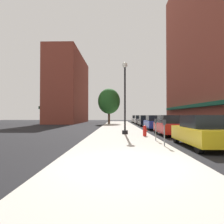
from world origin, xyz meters
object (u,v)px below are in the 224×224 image
(lamppost, at_px, (125,96))
(car_silver, at_px, (139,120))
(car_yellow, at_px, (201,132))
(car_black, at_px, (145,121))
(car_red, at_px, (170,126))
(fire_hydrant, at_px, (145,131))
(parking_meter_near, at_px, (164,129))
(car_blue, at_px, (154,123))
(tree_near, at_px, (109,101))
(parking_meter_far, at_px, (156,127))
(car_white, at_px, (136,119))

(lamppost, xyz_separation_m, car_silver, (3.64, 20.78, -2.39))
(car_yellow, bearing_deg, car_black, 89.16)
(car_red, bearing_deg, fire_hydrant, -143.72)
(lamppost, relative_size, car_yellow, 1.37)
(car_silver, bearing_deg, parking_meter_near, -95.12)
(car_red, relative_size, car_silver, 1.00)
(car_blue, height_order, car_silver, same)
(lamppost, distance_m, car_blue, 7.94)
(car_red, xyz_separation_m, car_black, (0.00, 13.80, 0.00))
(tree_near, xyz_separation_m, car_blue, (5.74, -13.26, -3.46))
(tree_near, bearing_deg, parking_meter_far, -81.03)
(tree_near, relative_size, car_black, 1.52)
(parking_meter_near, bearing_deg, fire_hydrant, 93.65)
(car_blue, bearing_deg, car_black, 88.52)
(car_red, distance_m, car_white, 27.77)
(car_red, height_order, car_silver, same)
(fire_hydrant, height_order, car_blue, car_blue)
(car_yellow, bearing_deg, lamppost, 120.81)
(car_silver, bearing_deg, parking_meter_far, -95.47)
(car_silver, bearing_deg, car_black, -90.99)
(fire_hydrant, distance_m, car_silver, 22.46)
(lamppost, relative_size, parking_meter_far, 4.50)
(car_yellow, xyz_separation_m, car_blue, (0.00, 12.54, 0.00))
(parking_meter_near, xyz_separation_m, parking_meter_far, (0.00, 2.12, 0.00))
(fire_hydrant, bearing_deg, car_blue, 74.70)
(parking_meter_near, height_order, car_blue, car_blue)
(car_white, bearing_deg, fire_hydrant, -93.95)
(car_red, relative_size, car_blue, 1.00)
(car_blue, distance_m, car_silver, 14.14)
(car_yellow, distance_m, car_silver, 26.68)
(parking_meter_far, distance_m, car_yellow, 2.66)
(car_red, bearing_deg, tree_near, 107.01)
(fire_hydrant, distance_m, parking_meter_near, 4.68)
(parking_meter_far, bearing_deg, car_red, 64.68)
(tree_near, distance_m, car_blue, 14.85)
(car_black, bearing_deg, parking_meter_near, -96.82)
(parking_meter_far, height_order, car_black, car_black)
(parking_meter_far, height_order, car_blue, car_blue)
(car_blue, distance_m, car_black, 7.18)
(car_yellow, height_order, car_white, same)
(lamppost, xyz_separation_m, car_black, (3.64, 13.83, -2.39))
(parking_meter_far, distance_m, car_black, 18.02)
(parking_meter_far, height_order, tree_near, tree_near)
(tree_near, bearing_deg, lamppost, -83.97)
(car_red, bearing_deg, parking_meter_far, -114.42)
(tree_near, height_order, car_silver, tree_near)
(fire_hydrant, bearing_deg, tree_near, 99.24)
(car_black, bearing_deg, car_silver, 88.74)
(parking_meter_near, distance_m, car_white, 34.07)
(tree_near, distance_m, car_black, 9.05)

